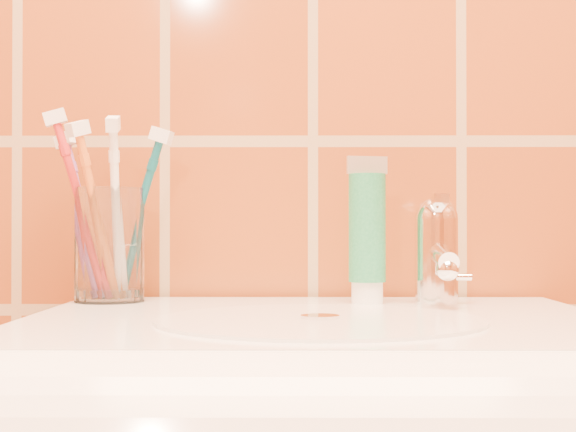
{
  "coord_description": "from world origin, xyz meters",
  "views": [
    {
      "loc": [
        -0.02,
        0.11,
        0.94
      ],
      "look_at": [
        -0.03,
        1.08,
        0.95
      ],
      "focal_mm": 55.0,
      "sensor_mm": 36.0,
      "label": 1
    }
  ],
  "objects": [
    {
      "name": "toothbrush_1",
      "position": [
        -0.27,
        1.13,
        0.95
      ],
      "size": [
        0.14,
        0.12,
        0.21
      ],
      "primitive_type": null,
      "rotation": [
        0.31,
        0.0,
        -2.12
      ],
      "color": "#934EA7",
      "rests_on": "glass_tumbler"
    },
    {
      "name": "toothbrush_4",
      "position": [
        -0.24,
        1.09,
        0.95
      ],
      "size": [
        0.12,
        0.13,
        0.22
      ],
      "primitive_type": null,
      "rotation": [
        0.28,
        0.0,
        -0.68
      ],
      "color": "orange",
      "rests_on": "glass_tumbler"
    },
    {
      "name": "toothpaste_tube",
      "position": [
        0.06,
        1.1,
        0.93
      ],
      "size": [
        0.05,
        0.04,
        0.17
      ],
      "rotation": [
        0.0,
        0.0,
        0.23
      ],
      "color": "white",
      "rests_on": "pedestal_sink"
    },
    {
      "name": "toothbrush_0",
      "position": [
        -0.26,
        1.1,
        0.96
      ],
      "size": [
        0.11,
        0.1,
        0.22
      ],
      "primitive_type": null,
      "rotation": [
        0.29,
        0.0,
        -1.4
      ],
      "color": "red",
      "rests_on": "glass_tumbler"
    },
    {
      "name": "toothbrush_3",
      "position": [
        -0.22,
        1.1,
        0.95
      ],
      "size": [
        0.04,
        0.13,
        0.22
      ],
      "primitive_type": null,
      "rotation": [
        0.26,
        0.0,
        0.07
      ],
      "color": "white",
      "rests_on": "glass_tumbler"
    },
    {
      "name": "glass_tumbler",
      "position": [
        -0.24,
        1.12,
        0.92
      ],
      "size": [
        0.08,
        0.08,
        0.13
      ],
      "primitive_type": "cylinder",
      "rotation": [
        0.0,
        0.0,
        0.01
      ],
      "color": "white",
      "rests_on": "pedestal_sink"
    },
    {
      "name": "toothbrush_2",
      "position": [
        -0.2,
        1.12,
        0.95
      ],
      "size": [
        0.12,
        0.11,
        0.21
      ],
      "primitive_type": null,
      "rotation": [
        0.31,
        0.0,
        1.3
      ],
      "color": "#0B5160",
      "rests_on": "glass_tumbler"
    },
    {
      "name": "faucet",
      "position": [
        0.14,
        1.09,
        0.91
      ],
      "size": [
        0.05,
        0.11,
        0.12
      ],
      "color": "white",
      "rests_on": "pedestal_sink"
    }
  ]
}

